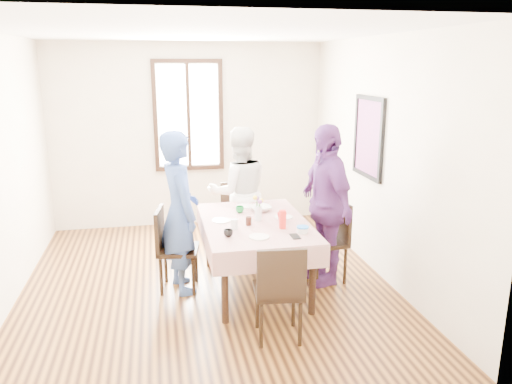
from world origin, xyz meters
TOP-DOWN VIEW (x-y plane):
  - ground at (0.00, 0.00)m, footprint 4.50×4.50m
  - back_wall at (0.00, 2.25)m, footprint 4.00×0.00m
  - right_wall at (2.00, 0.00)m, footprint 0.00×4.50m
  - window_frame at (0.00, 2.23)m, footprint 1.02×0.06m
  - window_pane at (0.00, 2.24)m, footprint 0.90×0.02m
  - art_poster at (1.98, 0.30)m, footprint 0.04×0.76m
  - dining_table at (0.51, -0.21)m, footprint 0.98×1.51m
  - tablecloth at (0.51, -0.21)m, footprint 1.10×1.63m
  - chair_left at (-0.31, -0.07)m, footprint 0.49×0.49m
  - chair_right at (1.32, -0.16)m, footprint 0.46×0.46m
  - chair_far at (0.51, 0.83)m, footprint 0.43×0.43m
  - chair_near at (0.51, -1.24)m, footprint 0.46×0.46m
  - person_left at (-0.29, -0.07)m, footprint 0.55×0.71m
  - person_far at (0.51, 0.81)m, footprint 0.84×0.67m
  - person_right at (1.30, -0.16)m, footprint 0.55×1.09m
  - mug_black at (0.16, -0.62)m, footprint 0.11×0.11m
  - mug_flag at (0.79, -0.27)m, footprint 0.15×0.15m
  - mug_green at (0.40, 0.15)m, footprint 0.11×0.11m
  - serving_bowl at (0.64, 0.16)m, footprint 0.29×0.29m
  - juice_carton at (0.74, -0.48)m, footprint 0.06×0.06m
  - butter_tub at (0.90, -0.66)m, footprint 0.11×0.11m
  - jam_jar at (0.42, -0.31)m, footprint 0.06×0.06m
  - drinking_glass at (0.25, -0.40)m, footprint 0.07×0.07m
  - smartphone at (0.79, -0.76)m, footprint 0.08×0.16m
  - flower_vase at (0.55, -0.17)m, footprint 0.08×0.08m
  - plate_left at (0.16, -0.11)m, footprint 0.20×0.20m
  - plate_right at (0.84, -0.13)m, footprint 0.20×0.20m
  - plate_far at (0.50, 0.37)m, footprint 0.20×0.20m
  - plate_near at (0.45, -0.70)m, footprint 0.20×0.20m
  - butter_lid at (0.90, -0.66)m, footprint 0.12×0.12m
  - flower_bunch at (0.55, -0.17)m, footprint 0.09×0.09m

SIDE VIEW (x-z plane):
  - ground at x=0.00m, z-range 0.00..0.00m
  - dining_table at x=0.51m, z-range 0.00..0.75m
  - chair_left at x=-0.31m, z-range 0.00..0.91m
  - chair_right at x=1.32m, z-range 0.00..0.91m
  - chair_far at x=0.51m, z-range 0.00..0.91m
  - chair_near at x=0.51m, z-range 0.00..0.91m
  - tablecloth at x=0.51m, z-range 0.75..0.76m
  - smartphone at x=0.79m, z-range 0.76..0.77m
  - plate_left at x=0.16m, z-range 0.76..0.77m
  - plate_right at x=0.84m, z-range 0.76..0.77m
  - plate_far at x=0.50m, z-range 0.76..0.77m
  - plate_near at x=0.45m, z-range 0.76..0.77m
  - butter_tub at x=0.90m, z-range 0.76..0.82m
  - serving_bowl at x=0.64m, z-range 0.76..0.82m
  - mug_black at x=0.16m, z-range 0.76..0.83m
  - mug_green at x=0.40m, z-range 0.76..0.84m
  - jam_jar at x=0.42m, z-range 0.76..0.85m
  - mug_flag at x=0.79m, z-range 0.76..0.86m
  - drinking_glass at x=0.25m, z-range 0.76..0.87m
  - butter_lid at x=0.90m, z-range 0.82..0.83m
  - person_far at x=0.51m, z-range 0.00..1.65m
  - flower_vase at x=0.55m, z-range 0.76..0.92m
  - juice_carton at x=0.74m, z-range 0.76..0.95m
  - person_left at x=-0.29m, z-range 0.00..1.74m
  - person_right at x=1.30m, z-range 0.00..1.78m
  - flower_bunch at x=0.55m, z-range 0.92..1.02m
  - back_wall at x=0.00m, z-range -0.65..3.35m
  - right_wall at x=2.00m, z-range -0.90..3.60m
  - art_poster at x=1.98m, z-range 1.07..2.03m
  - window_frame at x=0.00m, z-range 0.84..2.46m
  - window_pane at x=0.00m, z-range 0.90..2.40m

